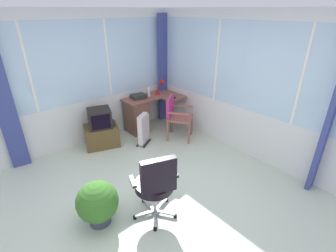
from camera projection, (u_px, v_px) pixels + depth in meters
ground at (154, 205)px, 3.48m from camera, size 5.28×5.65×0.06m
north_window_panel at (74, 83)px, 4.53m from camera, size 4.28×0.07×2.52m
east_window_panel at (252, 89)px, 4.19m from camera, size 0.07×4.65×2.52m
curtain_north_left at (3, 100)px, 3.80m from camera, size 0.29×0.11×2.42m
curtain_corner at (163, 70)px, 5.66m from camera, size 0.29×0.10×2.42m
curtain_east_far at (332, 114)px, 3.29m from camera, size 0.29×0.09×2.42m
desk at (139, 114)px, 5.38m from camera, size 1.23×0.81×0.74m
desk_lamp at (161, 85)px, 5.48m from camera, size 0.24×0.21×0.33m
tv_remote at (173, 97)px, 5.32m from camera, size 0.10×0.16×0.02m
spray_bottle at (149, 92)px, 5.37m from camera, size 0.06×0.06×0.22m
paper_tray at (138, 96)px, 5.27m from camera, size 0.33×0.27×0.09m
wooden_armchair at (175, 112)px, 5.01m from camera, size 0.67×0.67×0.91m
office_chair at (156, 183)px, 2.99m from camera, size 0.63×0.59×0.98m
tv_on_stand at (101, 130)px, 4.80m from camera, size 0.75×0.63×0.78m
space_heater at (144, 129)px, 4.90m from camera, size 0.40×0.33×0.64m
potted_plant at (98, 203)px, 3.03m from camera, size 0.53×0.53×0.60m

